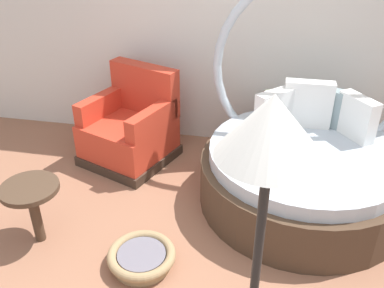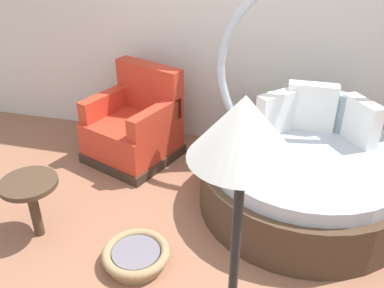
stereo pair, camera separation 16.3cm
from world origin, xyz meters
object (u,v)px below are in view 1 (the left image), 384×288
object	(u,v)px
floor_lamp	(267,167)
pet_basket	(142,257)
round_daybed	(304,160)
side_table	(31,196)
red_armchair	(131,129)

from	to	relation	value
floor_lamp	pet_basket	bearing A→B (deg)	133.99
pet_basket	round_daybed	bearing A→B (deg)	43.23
side_table	floor_lamp	world-z (taller)	floor_lamp
pet_basket	side_table	world-z (taller)	side_table
red_armchair	floor_lamp	size ratio (longest dim) A/B	0.57
round_daybed	red_armchair	size ratio (longest dim) A/B	1.89
round_daybed	floor_lamp	world-z (taller)	round_daybed
red_armchair	floor_lamp	xyz separation A→B (m)	(1.37, -2.31, 1.20)
red_armchair	side_table	world-z (taller)	red_armchair
round_daybed	side_table	size ratio (longest dim) A/B	3.74
round_daybed	pet_basket	bearing A→B (deg)	-136.77
round_daybed	pet_basket	xyz separation A→B (m)	(-1.16, -1.10, -0.31)
pet_basket	floor_lamp	bearing A→B (deg)	-46.01
round_daybed	red_armchair	bearing A→B (deg)	168.15
red_armchair	floor_lamp	distance (m)	2.94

